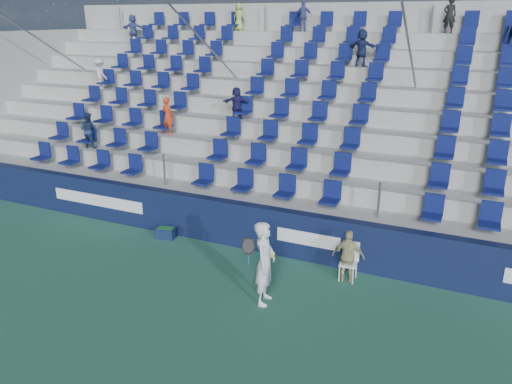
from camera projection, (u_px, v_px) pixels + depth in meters
ground at (191, 309)px, 10.29m from camera, size 70.00×70.00×0.00m
sponsor_wall at (255, 227)px, 12.80m from camera, size 24.00×0.32×1.20m
grandstand at (318, 130)px, 16.66m from camera, size 24.00×8.17×6.63m
tennis_player at (265, 263)px, 10.26m from camera, size 0.69×0.73×1.82m
line_judge_chair at (350, 258)px, 11.37m from camera, size 0.42×0.43×0.88m
line_judge at (348, 256)px, 11.21m from camera, size 0.76×0.39×1.24m
ball_bin at (166, 232)px, 13.57m from camera, size 0.57×0.42×0.29m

